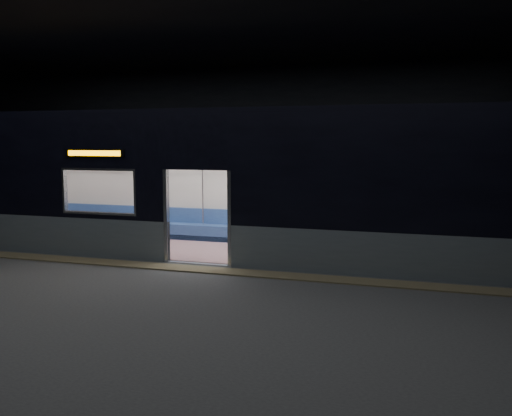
% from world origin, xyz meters
% --- Properties ---
extents(station_floor, '(24.00, 14.00, 0.01)m').
position_xyz_m(station_floor, '(0.00, 0.00, -0.01)').
color(station_floor, '#47494C').
rests_on(station_floor, ground).
extents(station_envelope, '(24.00, 14.00, 5.00)m').
position_xyz_m(station_envelope, '(0.00, 0.00, 3.66)').
color(station_envelope, black).
rests_on(station_envelope, station_floor).
extents(tactile_strip, '(22.80, 0.50, 0.03)m').
position_xyz_m(tactile_strip, '(0.00, 0.55, 0.01)').
color(tactile_strip, '#8C7F59').
rests_on(tactile_strip, station_floor).
extents(metro_car, '(18.00, 3.04, 3.35)m').
position_xyz_m(metro_car, '(-0.00, 2.54, 1.85)').
color(metro_car, gray).
rests_on(metro_car, station_floor).
extents(passenger, '(0.44, 0.76, 1.48)m').
position_xyz_m(passenger, '(3.21, 3.55, 0.84)').
color(passenger, black).
rests_on(passenger, metro_car).
extents(handbag, '(0.33, 0.28, 0.16)m').
position_xyz_m(handbag, '(3.26, 3.29, 0.71)').
color(handbag, black).
rests_on(handbag, passenger).
extents(transit_map, '(1.10, 0.03, 0.72)m').
position_xyz_m(transit_map, '(5.00, 3.85, 1.51)').
color(transit_map, white).
rests_on(transit_map, metro_car).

